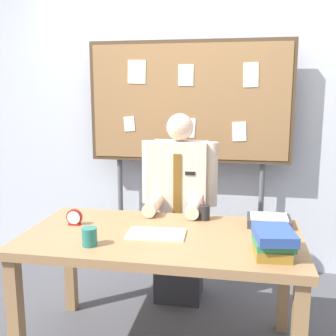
{
  "coord_description": "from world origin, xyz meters",
  "views": [
    {
      "loc": [
        0.44,
        -2.2,
        1.55
      ],
      "look_at": [
        0.0,
        0.2,
        1.09
      ],
      "focal_mm": 43.68,
      "sensor_mm": 36.0,
      "label": 1
    }
  ],
  "objects": [
    {
      "name": "back_wall",
      "position": [
        0.0,
        1.35,
        1.35
      ],
      "size": [
        6.4,
        0.08,
        2.7
      ],
      "primitive_type": "cube",
      "color": "silver",
      "rests_on": "ground_plane"
    },
    {
      "name": "desk",
      "position": [
        0.0,
        0.0,
        0.65
      ],
      "size": [
        1.59,
        0.84,
        0.74
      ],
      "color": "#9E754C",
      "rests_on": "ground_plane"
    },
    {
      "name": "person",
      "position": [
        0.0,
        0.66,
        0.65
      ],
      "size": [
        0.55,
        0.56,
        1.4
      ],
      "color": "#2D2D33",
      "rests_on": "ground_plane"
    },
    {
      "name": "bulletin_board",
      "position": [
        -0.0,
        1.15,
        1.44
      ],
      "size": [
        1.66,
        0.09,
        1.96
      ],
      "color": "#4C3823",
      "rests_on": "ground_plane"
    },
    {
      "name": "book_stack",
      "position": [
        0.61,
        -0.21,
        0.82
      ],
      "size": [
        0.22,
        0.28,
        0.14
      ],
      "color": "olive",
      "rests_on": "desk"
    },
    {
      "name": "open_notebook",
      "position": [
        -0.03,
        -0.02,
        0.75
      ],
      "size": [
        0.34,
        0.21,
        0.01
      ],
      "primitive_type": "cube",
      "rotation": [
        0.0,
        0.0,
        0.05
      ],
      "color": "#F4EFCC",
      "rests_on": "desk"
    },
    {
      "name": "desk_clock",
      "position": [
        -0.56,
        0.06,
        0.79
      ],
      "size": [
        0.1,
        0.04,
        0.1
      ],
      "color": "maroon",
      "rests_on": "desk"
    },
    {
      "name": "coffee_mug",
      "position": [
        -0.34,
        -0.24,
        0.79
      ],
      "size": [
        0.08,
        0.08,
        0.1
      ],
      "primitive_type": "cylinder",
      "color": "#267266",
      "rests_on": "desk"
    },
    {
      "name": "pen_holder",
      "position": [
        0.22,
        0.31,
        0.79
      ],
      "size": [
        0.07,
        0.07,
        0.16
      ],
      "color": "#262626",
      "rests_on": "desk"
    },
    {
      "name": "paper_tray",
      "position": [
        0.62,
        0.28,
        0.77
      ],
      "size": [
        0.26,
        0.2,
        0.06
      ],
      "color": "#333338",
      "rests_on": "desk"
    }
  ]
}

